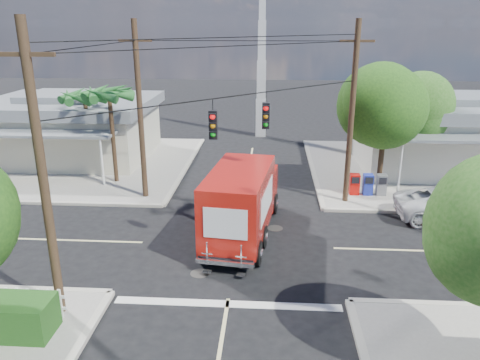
{
  "coord_description": "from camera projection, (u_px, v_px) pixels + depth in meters",
  "views": [
    {
      "loc": [
        1.29,
        -17.53,
        8.78
      ],
      "look_at": [
        0.0,
        2.0,
        2.2
      ],
      "focal_mm": 35.0,
      "sensor_mm": 36.0,
      "label": 1
    }
  ],
  "objects": [
    {
      "name": "palm_nw_back",
      "position": [
        85.0,
        98.0,
        27.08
      ],
      "size": [
        3.01,
        3.08,
        5.19
      ],
      "color": "#422D1C",
      "rests_on": "sidewalk_nw"
    },
    {
      "name": "tree_ne_front",
      "position": [
        387.0,
        106.0,
        23.88
      ],
      "size": [
        4.21,
        4.14,
        6.66
      ],
      "color": "#422D1C",
      "rests_on": "sidewalk_ne"
    },
    {
      "name": "building_nw",
      "position": [
        72.0,
        126.0,
        31.29
      ],
      "size": [
        10.8,
        10.2,
        4.3
      ],
      "color": "beige",
      "rests_on": "sidewalk_nw"
    },
    {
      "name": "tree_ne_back",
      "position": [
        424.0,
        110.0,
        25.98
      ],
      "size": [
        3.77,
        3.66,
        5.82
      ],
      "color": "#422D1C",
      "rests_on": "sidewalk_ne"
    },
    {
      "name": "road_markings",
      "position": [
        234.0,
        262.0,
        18.06
      ],
      "size": [
        32.0,
        32.0,
        0.01
      ],
      "color": "beige",
      "rests_on": "ground"
    },
    {
      "name": "delivery_truck",
      "position": [
        242.0,
        201.0,
        19.86
      ],
      "size": [
        3.12,
        7.49,
        3.15
      ],
      "color": "black",
      "rests_on": "ground"
    },
    {
      "name": "ground",
      "position": [
        237.0,
        245.0,
        19.46
      ],
      "size": [
        120.0,
        120.0,
        0.0
      ],
      "primitive_type": "plane",
      "color": "black",
      "rests_on": "ground"
    },
    {
      "name": "parked_car",
      "position": [
        454.0,
        206.0,
        21.7
      ],
      "size": [
        5.34,
        2.55,
        1.47
      ],
      "primitive_type": "imported",
      "rotation": [
        0.0,
        0.0,
        1.55
      ],
      "color": "silver",
      "rests_on": "ground"
    },
    {
      "name": "sidewalk_nw",
      "position": [
        82.0,
        164.0,
        30.41
      ],
      "size": [
        14.12,
        14.12,
        0.14
      ],
      "color": "gray",
      "rests_on": "ground"
    },
    {
      "name": "utility_poles",
      "position": [
        202.0,
        126.0,
        19.59
      ],
      "size": [
        12.0,
        10.68,
        9.0
      ],
      "color": "#473321",
      "rests_on": "ground"
    },
    {
      "name": "radio_tower",
      "position": [
        262.0,
        65.0,
        36.55
      ],
      "size": [
        0.8,
        0.8,
        17.0
      ],
      "color": "silver",
      "rests_on": "ground"
    },
    {
      "name": "sidewalk_ne",
      "position": [
        424.0,
        171.0,
        29.04
      ],
      "size": [
        14.12,
        14.12,
        0.14
      ],
      "color": "gray",
      "rests_on": "ground"
    },
    {
      "name": "building_ne",
      "position": [
        449.0,
        132.0,
        29.25
      ],
      "size": [
        11.8,
        10.2,
        4.5
      ],
      "color": "silver",
      "rests_on": "sidewalk_ne"
    },
    {
      "name": "vending_boxes",
      "position": [
        368.0,
        184.0,
        24.7
      ],
      "size": [
        1.9,
        0.5,
        1.1
      ],
      "color": "red",
      "rests_on": "sidewalk_ne"
    },
    {
      "name": "palm_nw_front",
      "position": [
        109.0,
        96.0,
        25.41
      ],
      "size": [
        3.01,
        3.08,
        5.59
      ],
      "color": "#422D1C",
      "rests_on": "sidewalk_nw"
    }
  ]
}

